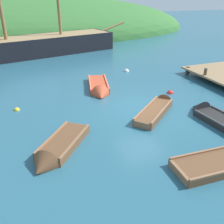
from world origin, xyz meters
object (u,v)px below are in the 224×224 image
(buoy_yellow, at_px, (17,110))
(rowboat_outer_right, at_px, (214,118))
(rowboat_center, at_px, (158,109))
(rowboat_portside, at_px, (99,89))
(buoy_red, at_px, (170,93))
(rowboat_far, at_px, (57,151))
(buoy_white, at_px, (126,71))
(sailing_ship, at_px, (32,49))

(buoy_yellow, bearing_deg, rowboat_outer_right, -27.24)
(rowboat_outer_right, bearing_deg, rowboat_center, 42.24)
(rowboat_portside, distance_m, buoy_red, 4.27)
(rowboat_outer_right, bearing_deg, rowboat_far, 86.29)
(rowboat_portside, relative_size, rowboat_outer_right, 1.05)
(rowboat_portside, height_order, buoy_red, rowboat_portside)
(buoy_red, xyz_separation_m, buoy_white, (-0.58, 5.04, 0.00))
(rowboat_center, distance_m, buoy_white, 6.98)
(rowboat_portside, relative_size, rowboat_center, 1.08)
(buoy_yellow, bearing_deg, rowboat_center, -21.23)
(buoy_yellow, distance_m, buoy_white, 9.06)
(sailing_ship, distance_m, rowboat_portside, 11.34)
(rowboat_far, height_order, buoy_yellow, rowboat_far)
(rowboat_center, bearing_deg, buoy_red, 3.46)
(rowboat_portside, bearing_deg, buoy_red, 75.71)
(sailing_ship, height_order, buoy_yellow, sailing_ship)
(rowboat_center, relative_size, rowboat_far, 1.11)
(rowboat_outer_right, relative_size, buoy_red, 9.63)
(buoy_yellow, bearing_deg, buoy_white, 28.05)
(rowboat_far, height_order, buoy_white, rowboat_far)
(rowboat_center, height_order, buoy_red, rowboat_center)
(rowboat_portside, height_order, buoy_white, rowboat_portside)
(rowboat_portside, bearing_deg, buoy_white, 147.43)
(rowboat_outer_right, height_order, buoy_white, rowboat_outer_right)
(rowboat_portside, height_order, rowboat_center, rowboat_portside)
(sailing_ship, bearing_deg, buoy_red, -75.72)
(buoy_white, bearing_deg, rowboat_far, -127.55)
(sailing_ship, xyz_separation_m, buoy_red, (6.66, -12.96, -0.62))
(rowboat_far, xyz_separation_m, buoy_red, (7.31, 3.71, -0.09))
(sailing_ship, height_order, buoy_red, sailing_ship)
(rowboat_outer_right, height_order, buoy_yellow, rowboat_outer_right)
(buoy_white, bearing_deg, buoy_red, -83.39)
(rowboat_portside, height_order, buoy_yellow, rowboat_portside)
(buoy_white, bearing_deg, rowboat_portside, -136.39)
(rowboat_portside, relative_size, buoy_red, 10.14)
(sailing_ship, height_order, rowboat_portside, sailing_ship)
(sailing_ship, height_order, buoy_white, sailing_ship)
(rowboat_far, relative_size, buoy_yellow, 11.10)
(rowboat_portside, bearing_deg, sailing_ship, -151.36)
(rowboat_portside, distance_m, rowboat_center, 4.26)
(sailing_ship, distance_m, buoy_yellow, 12.35)
(buoy_white, bearing_deg, sailing_ship, 127.49)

